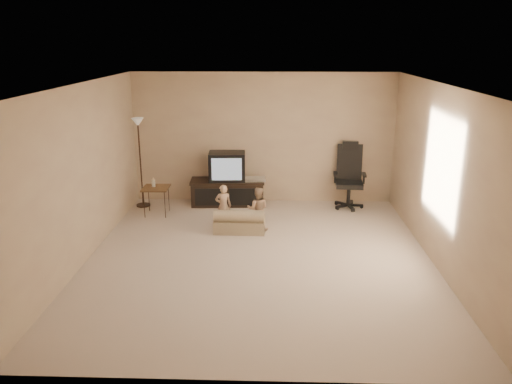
% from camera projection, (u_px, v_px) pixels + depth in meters
% --- Properties ---
extents(floor, '(5.50, 5.50, 0.00)m').
position_uv_depth(floor, '(259.00, 258.00, 7.32)').
color(floor, beige).
rests_on(floor, ground).
extents(room_shell, '(5.50, 5.50, 5.50)m').
position_uv_depth(room_shell, '(259.00, 157.00, 6.87)').
color(room_shell, white).
rests_on(room_shell, floor).
extents(tv_stand, '(1.46, 0.60, 1.03)m').
position_uv_depth(tv_stand, '(228.00, 183.00, 9.60)').
color(tv_stand, black).
rests_on(tv_stand, floor).
extents(office_chair, '(0.62, 0.65, 1.24)m').
position_uv_depth(office_chair, '(349.00, 184.00, 9.45)').
color(office_chair, black).
rests_on(office_chair, floor).
extents(side_table, '(0.47, 0.47, 0.70)m').
position_uv_depth(side_table, '(156.00, 188.00, 9.02)').
color(side_table, brown).
rests_on(side_table, floor).
extents(floor_lamp, '(0.26, 0.26, 1.70)m').
position_uv_depth(floor_lamp, '(139.00, 143.00, 9.25)').
color(floor_lamp, '#312015').
rests_on(floor_lamp, floor).
extents(child_sofa, '(0.85, 0.49, 0.41)m').
position_uv_depth(child_sofa, '(240.00, 222.00, 8.27)').
color(child_sofa, tan).
rests_on(child_sofa, floor).
extents(toddler_left, '(0.30, 0.24, 0.76)m').
position_uv_depth(toddler_left, '(223.00, 206.00, 8.41)').
color(toddler_left, tan).
rests_on(toddler_left, floor).
extents(toddler_right, '(0.37, 0.21, 0.74)m').
position_uv_depth(toddler_right, '(258.00, 209.00, 8.30)').
color(toddler_right, tan).
rests_on(toddler_right, floor).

